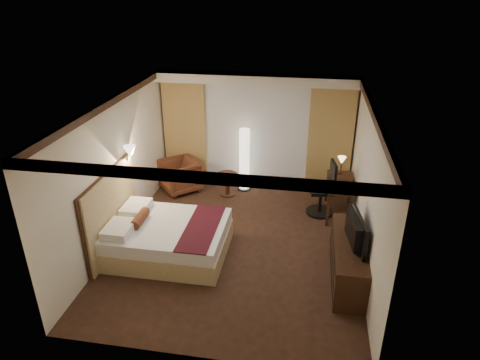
% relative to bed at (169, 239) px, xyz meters
% --- Properties ---
extents(floor, '(4.50, 5.50, 0.01)m').
position_rel_bed_xyz_m(floor, '(1.16, 0.50, -0.30)').
color(floor, black).
rests_on(floor, ground).
extents(ceiling, '(4.50, 5.50, 0.01)m').
position_rel_bed_xyz_m(ceiling, '(1.16, 0.50, 2.40)').
color(ceiling, white).
rests_on(ceiling, back_wall).
extents(back_wall, '(4.50, 0.02, 2.70)m').
position_rel_bed_xyz_m(back_wall, '(1.16, 3.25, 1.05)').
color(back_wall, beige).
rests_on(back_wall, floor).
extents(left_wall, '(0.02, 5.50, 2.70)m').
position_rel_bed_xyz_m(left_wall, '(-1.09, 0.50, 1.05)').
color(left_wall, beige).
rests_on(left_wall, floor).
extents(right_wall, '(0.02, 5.50, 2.70)m').
position_rel_bed_xyz_m(right_wall, '(3.41, 0.50, 1.05)').
color(right_wall, beige).
rests_on(right_wall, floor).
extents(crown_molding, '(4.50, 5.50, 0.12)m').
position_rel_bed_xyz_m(crown_molding, '(1.16, 0.50, 2.34)').
color(crown_molding, black).
rests_on(crown_molding, ceiling).
extents(soffit, '(4.50, 0.50, 0.20)m').
position_rel_bed_xyz_m(soffit, '(1.16, 3.00, 2.30)').
color(soffit, white).
rests_on(soffit, ceiling).
extents(curtain_sheer, '(2.48, 0.04, 2.45)m').
position_rel_bed_xyz_m(curtain_sheer, '(1.16, 3.17, 0.95)').
color(curtain_sheer, silver).
rests_on(curtain_sheer, back_wall).
extents(curtain_left_drape, '(1.00, 0.14, 2.45)m').
position_rel_bed_xyz_m(curtain_left_drape, '(-0.54, 3.11, 0.95)').
color(curtain_left_drape, tan).
rests_on(curtain_left_drape, back_wall).
extents(curtain_right_drape, '(1.00, 0.14, 2.45)m').
position_rel_bed_xyz_m(curtain_right_drape, '(2.86, 3.11, 0.95)').
color(curtain_right_drape, tan).
rests_on(curtain_right_drape, back_wall).
extents(wall_sconce, '(0.24, 0.24, 0.24)m').
position_rel_bed_xyz_m(wall_sconce, '(-0.93, 0.81, 1.32)').
color(wall_sconce, white).
rests_on(wall_sconce, left_wall).
extents(bed, '(2.07, 1.61, 0.61)m').
position_rel_bed_xyz_m(bed, '(0.00, 0.00, 0.00)').
color(bed, white).
rests_on(bed, floor).
extents(headboard, '(0.12, 1.91, 1.50)m').
position_rel_bed_xyz_m(headboard, '(-1.04, 0.00, 0.45)').
color(headboard, tan).
rests_on(headboard, floor).
extents(armchair, '(1.11, 1.11, 0.84)m').
position_rel_bed_xyz_m(armchair, '(-0.54, 2.50, 0.12)').
color(armchair, '#522C18').
rests_on(armchair, floor).
extents(side_table, '(0.48, 0.48, 0.53)m').
position_rel_bed_xyz_m(side_table, '(0.60, 2.45, -0.04)').
color(side_table, black).
rests_on(side_table, floor).
extents(floor_lamp, '(0.32, 0.32, 1.51)m').
position_rel_bed_xyz_m(floor_lamp, '(0.93, 2.82, 0.45)').
color(floor_lamp, white).
rests_on(floor_lamp, floor).
extents(desk, '(0.55, 1.19, 0.75)m').
position_rel_bed_xyz_m(desk, '(3.11, 1.99, 0.07)').
color(desk, black).
rests_on(desk, floor).
extents(desk_lamp, '(0.18, 0.18, 0.34)m').
position_rel_bed_xyz_m(desk_lamp, '(3.11, 2.44, 0.62)').
color(desk_lamp, '#FFD899').
rests_on(desk_lamp, desk).
extents(office_chair, '(0.67, 0.67, 1.19)m').
position_rel_bed_xyz_m(office_chair, '(2.71, 1.94, 0.29)').
color(office_chair, black).
rests_on(office_chair, floor).
extents(dresser, '(0.50, 1.83, 0.71)m').
position_rel_bed_xyz_m(dresser, '(3.16, -0.19, 0.05)').
color(dresser, black).
rests_on(dresser, floor).
extents(television, '(0.80, 1.20, 0.15)m').
position_rel_bed_xyz_m(television, '(3.13, -0.19, 0.73)').
color(television, black).
rests_on(television, dresser).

